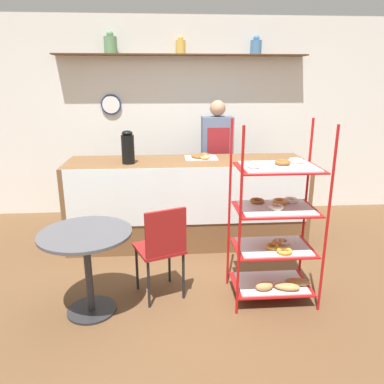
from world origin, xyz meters
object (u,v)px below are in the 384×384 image
coffee_carafe (128,148)px  donut_tray_counter (202,157)px  person_worker (217,158)px  pastry_rack (276,229)px  cafe_table (87,252)px  cafe_chair (162,244)px

coffee_carafe → donut_tray_counter: bearing=14.3°
person_worker → donut_tray_counter: (-0.25, -0.52, 0.12)m
pastry_rack → cafe_table: 1.59m
pastry_rack → cafe_chair: pastry_rack is taller
pastry_rack → cafe_table: (-1.59, -0.11, -0.10)m
pastry_rack → cafe_table: size_ratio=2.12×
coffee_carafe → cafe_table: bearing=-101.0°
cafe_table → person_worker: bearing=56.4°
person_worker → coffee_carafe: size_ratio=4.51×
coffee_carafe → person_worker: bearing=34.2°
person_worker → donut_tray_counter: 0.59m
person_worker → cafe_table: (-1.33, -2.00, -0.35)m
pastry_rack → coffee_carafe: size_ratio=4.34×
pastry_rack → person_worker: 1.92m
cafe_table → donut_tray_counter: donut_tray_counter is taller
cafe_table → coffee_carafe: 1.43m
cafe_table → cafe_chair: cafe_chair is taller
pastry_rack → coffee_carafe: pastry_rack is taller
person_worker → cafe_chair: size_ratio=1.88×
person_worker → coffee_carafe: 1.34m
pastry_rack → cafe_table: bearing=-176.0°
pastry_rack → cafe_table: pastry_rack is taller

